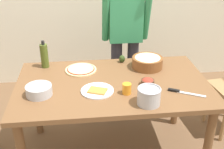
{
  "coord_description": "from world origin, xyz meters",
  "views": [
    {
      "loc": [
        -0.24,
        -2.09,
        1.9
      ],
      "look_at": [
        0.0,
        0.05,
        0.81
      ],
      "focal_mm": 46.03,
      "sensor_mm": 36.0,
      "label": 1
    }
  ],
  "objects": [
    {
      "name": "dining_table",
      "position": [
        0.0,
        0.0,
        0.67
      ],
      "size": [
        1.6,
        0.96,
        0.76
      ],
      "color": "brown",
      "rests_on": "ground"
    },
    {
      "name": "steel_pot",
      "position": [
        0.22,
        -0.35,
        0.83
      ],
      "size": [
        0.17,
        0.17,
        0.13
      ],
      "color": "#B7B7BC",
      "rests_on": "dining_table"
    },
    {
      "name": "cup_orange",
      "position": [
        0.09,
        -0.19,
        0.8
      ],
      "size": [
        0.07,
        0.07,
        0.08
      ],
      "primitive_type": "cylinder",
      "color": "orange",
      "rests_on": "dining_table"
    },
    {
      "name": "plate_with_slice",
      "position": [
        -0.14,
        -0.13,
        0.77
      ],
      "size": [
        0.26,
        0.26,
        0.02
      ],
      "color": "white",
      "rests_on": "dining_table"
    },
    {
      "name": "pizza_raw_on_board",
      "position": [
        -0.26,
        0.26,
        0.77
      ],
      "size": [
        0.28,
        0.28,
        0.02
      ],
      "color": "beige",
      "rests_on": "dining_table"
    },
    {
      "name": "mixing_bowl_steel",
      "position": [
        -0.58,
        -0.14,
        0.8
      ],
      "size": [
        0.2,
        0.2,
        0.08
      ],
      "color": "#B7B7BC",
      "rests_on": "dining_table"
    },
    {
      "name": "small_sauce_bowl",
      "position": [
        0.28,
        -0.07,
        0.79
      ],
      "size": [
        0.11,
        0.11,
        0.06
      ],
      "color": "#4C2D1E",
      "rests_on": "dining_table"
    },
    {
      "name": "avocado",
      "position": [
        0.14,
        0.4,
        0.8
      ],
      "size": [
        0.06,
        0.06,
        0.07
      ],
      "primitive_type": "ellipsoid",
      "color": "#2D4219",
      "rests_on": "dining_table"
    },
    {
      "name": "chef_knife",
      "position": [
        0.52,
        -0.23,
        0.77
      ],
      "size": [
        0.27,
        0.16,
        0.02
      ],
      "color": "silver",
      "rests_on": "dining_table"
    },
    {
      "name": "olive_oil_bottle",
      "position": [
        -0.58,
        0.37,
        0.87
      ],
      "size": [
        0.07,
        0.07,
        0.26
      ],
      "color": "#47561E",
      "rests_on": "dining_table"
    },
    {
      "name": "popcorn_bowl",
      "position": [
        0.35,
        0.26,
        0.82
      ],
      "size": [
        0.28,
        0.28,
        0.11
      ],
      "color": "brown",
      "rests_on": "dining_table"
    },
    {
      "name": "person_cook",
      "position": [
        0.22,
        0.76,
        0.94
      ],
      "size": [
        0.49,
        0.25,
        1.62
      ],
      "color": "#2D2D38",
      "rests_on": "ground"
    }
  ]
}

